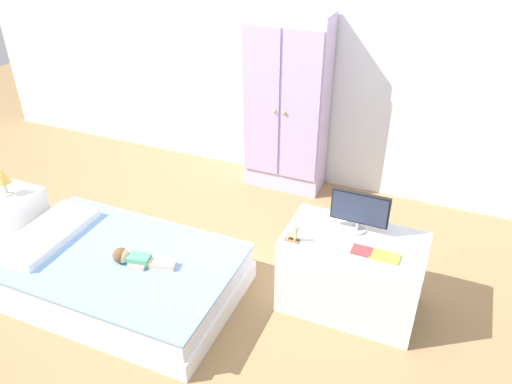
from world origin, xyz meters
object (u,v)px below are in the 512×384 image
Objects in this scene: rocking_horse_toy at (293,234)px; book_yellow at (385,256)px; tv_stand at (351,273)px; book_red at (362,251)px; bed at (120,274)px; nightstand at (15,218)px; doll at (132,258)px; wardrobe at (286,105)px; table_lamp at (2,178)px; tv_monitor at (360,210)px.

rocking_horse_toy is 0.51m from book_yellow.
book_red is (0.06, -0.10, 0.26)m from tv_stand.
nightstand is at bearing 171.51° from bed.
rocking_horse_toy is at bearing 3.66° from nightstand.
wardrobe reaches higher than doll.
tv_stand is (1.24, 0.45, -0.05)m from doll.
nightstand is at bearing -175.82° from book_yellow.
book_yellow is at bearing 6.24° from rocking_horse_toy.
doll is at bearing -102.19° from wardrobe.
nightstand is at bearing -134.45° from wardrobe.
bed is 0.21m from doll.
table_lamp is 0.59× the size of tv_monitor.
rocking_horse_toy reaches higher than book_yellow.
rocking_horse_toy reaches higher than table_lamp.
doll is at bearing -162.44° from rocking_horse_toy.
book_red is at bearing -55.02° from wardrobe.
book_yellow is at bearing 4.18° from nightstand.
tv_monitor is at bearing 8.90° from table_lamp.
book_red and book_yellow have the same top height.
book_red reaches higher than doll.
tv_monitor reaches higher than book_yellow.
doll is (0.12, -0.01, 0.17)m from bed.
doll is 0.49× the size of tv_stand.
rocking_horse_toy is at bearing -68.36° from wardrobe.
tv_stand is (2.36, 0.29, 0.05)m from nightstand.
wardrobe is 1.72m from book_yellow.
tv_stand is (2.36, 0.29, -0.28)m from table_lamp.
book_yellow reaches higher than tv_stand.
tv_stand is at bearing -54.62° from wardrobe.
tv_stand is 0.47m from rocking_horse_toy.
tv_monitor reaches higher than doll.
tv_monitor is (0.86, -1.15, -0.08)m from wardrobe.
bed is 1.83× the size of tv_stand.
doll is 0.27× the size of wardrobe.
tv_stand is 0.29m from book_red.
table_lamp is at bearing 172.00° from doll.
book_red is at bearing -59.98° from tv_stand.
nightstand is at bearing -173.01° from tv_stand.
bed is 7.50× the size of table_lamp.
book_yellow is (0.19, -0.18, -0.14)m from tv_monitor.
book_yellow is at bearing 12.30° from bed.
tv_stand is at bearing 26.32° from rocking_horse_toy.
tv_stand is 2.41× the size of tv_monitor.
tv_monitor is (1.23, 0.53, 0.35)m from doll.
rocking_horse_toy is at bearing 17.56° from doll.
tv_monitor is at bearing 37.25° from rocking_horse_toy.
rocking_horse_toy is 0.39m from book_red.
tv_stand is 7.10× the size of book_red.
book_red is 0.12m from book_yellow.
nightstand is (-1.01, 0.15, 0.06)m from bed.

